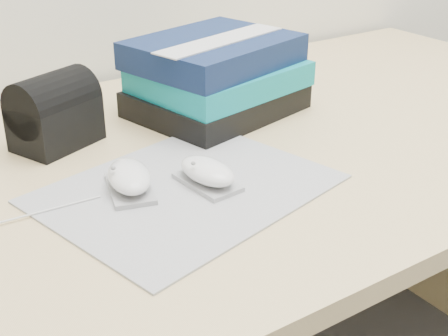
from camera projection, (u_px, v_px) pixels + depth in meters
desk at (214, 245)px, 1.16m from camera, size 1.60×0.80×0.73m
mousepad at (187, 189)px, 0.86m from camera, size 0.43×0.37×0.00m
mouse_rear at (129, 178)px, 0.84m from camera, size 0.08×0.11×0.04m
mouse_front at (207, 173)px, 0.86m from camera, size 0.06×0.10×0.04m
usb_cable at (22, 217)px, 0.78m from camera, size 0.21×0.01×0.00m
book_stack at (216, 76)px, 1.10m from camera, size 0.32×0.28×0.14m
pouch at (54, 111)px, 0.97m from camera, size 0.15×0.13×0.12m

